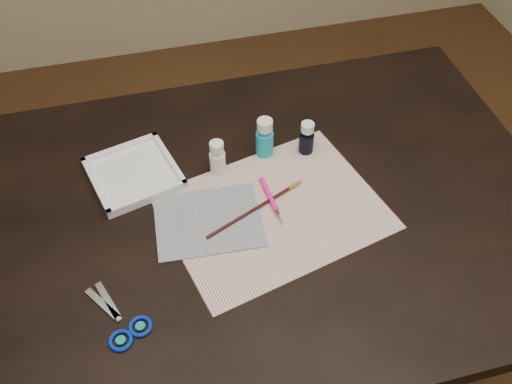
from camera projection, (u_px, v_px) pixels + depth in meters
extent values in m
cube|color=#422614|center=(256.00, 364.00, 1.78)|extent=(3.50, 3.50, 0.02)
cube|color=black|center=(256.00, 300.00, 1.49)|extent=(1.30, 0.90, 0.75)
cube|color=white|center=(274.00, 211.00, 1.21)|extent=(0.51, 0.43, 0.00)
cube|color=#122032|center=(208.00, 221.00, 1.18)|extent=(0.23, 0.19, 0.00)
cylinder|color=white|center=(217.00, 158.00, 1.25)|extent=(0.04, 0.04, 0.09)
cylinder|color=#139DB7|center=(265.00, 137.00, 1.29)|extent=(0.05, 0.05, 0.10)
cylinder|color=black|center=(307.00, 138.00, 1.30)|extent=(0.04, 0.04, 0.08)
cube|color=white|center=(134.00, 173.00, 1.27)|extent=(0.22, 0.22, 0.02)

